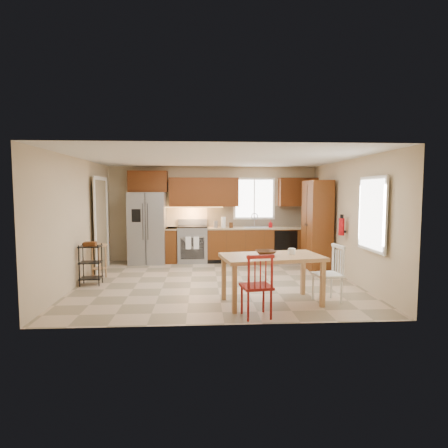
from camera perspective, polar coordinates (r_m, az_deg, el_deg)
floor at (r=7.75m, az=-1.05°, el=-8.76°), size 5.50×5.50×0.00m
ceiling at (r=7.56m, az=-1.08°, el=9.98°), size 5.50×5.00×0.02m
wall_back at (r=10.05m, az=-1.64°, el=1.61°), size 5.50×0.02×2.50m
wall_front at (r=5.07m, az=0.07°, el=-1.74°), size 5.50×0.02×2.50m
wall_left at (r=7.93m, az=-21.33°, el=0.36°), size 0.02×5.00×2.50m
wall_right at (r=8.14m, az=18.66°, el=0.55°), size 0.02×5.00×2.50m
refrigerator at (r=9.79m, az=-11.56°, el=-0.58°), size 0.92×0.75×1.82m
range_stove at (r=9.81m, az=-4.79°, el=-3.13°), size 0.76×0.63×0.92m
base_cabinet_narrow at (r=9.86m, az=-7.99°, el=-3.18°), size 0.30×0.60×0.90m
base_cabinet_run at (r=9.95m, az=5.88°, el=-3.08°), size 2.92×0.60×0.90m
dishwasher at (r=9.78m, az=9.40°, el=-3.27°), size 0.60×0.02×0.78m
backsplash at (r=10.16m, az=5.66°, el=1.20°), size 2.92×0.03×0.55m
upper_over_fridge at (r=9.95m, az=-11.52°, el=6.37°), size 1.00×0.35×0.55m
upper_left_block at (r=9.85m, az=-3.08°, el=4.88°), size 1.80×0.35×0.75m
upper_right_block at (r=10.17m, az=11.20°, el=4.80°), size 1.00×0.35×0.75m
window_back at (r=10.10m, az=4.62°, el=3.88°), size 1.12×0.04×1.12m
sink at (r=9.87m, az=4.81°, el=-0.74°), size 0.62×0.46×0.16m
undercab_glow at (r=9.84m, az=-4.82°, el=2.57°), size 1.60×0.30×0.01m
soap_bottle at (r=9.82m, az=7.09°, el=0.00°), size 0.09×0.09×0.19m
paper_towel at (r=9.72m, az=-0.10°, el=0.25°), size 0.12×0.12×0.28m
canister_steel at (r=9.72m, az=-1.28°, el=-0.05°), size 0.11×0.11×0.18m
canister_wood at (r=9.71m, az=1.08°, el=-0.17°), size 0.10×0.10×0.14m
pantry at (r=9.18m, az=13.97°, el=-0.11°), size 0.50×0.95×2.10m
fire_extinguisher at (r=8.25m, az=17.47°, el=-0.41°), size 0.12×0.12×0.36m
window_right at (r=7.05m, az=21.68°, el=1.44°), size 0.04×1.02×1.32m
doorway at (r=9.17m, az=-18.32°, el=-0.22°), size 0.04×0.95×2.10m
dining_table at (r=6.27m, az=7.26°, el=-8.42°), size 1.73×1.15×0.79m
chair_red at (r=5.57m, az=4.93°, el=-9.26°), size 0.51×0.51×0.95m
chair_white at (r=6.54m, az=15.46°, el=-7.29°), size 0.51×0.51×0.95m
table_bowl at (r=6.17m, az=6.38°, el=-4.82°), size 0.37×0.37×0.08m
table_jar at (r=6.36m, az=10.27°, el=-4.30°), size 0.14×0.14×0.14m
bar_stool at (r=8.44m, az=-18.48°, el=-5.39°), size 0.45×0.45×0.72m
utility_cart at (r=7.86m, az=-19.65°, el=-5.84°), size 0.41×0.33×0.81m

